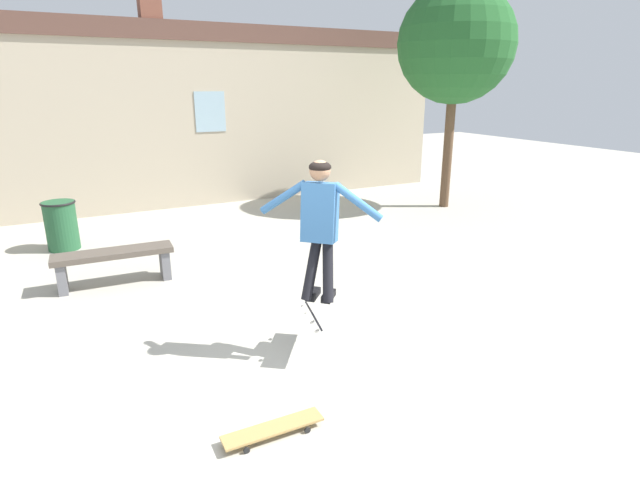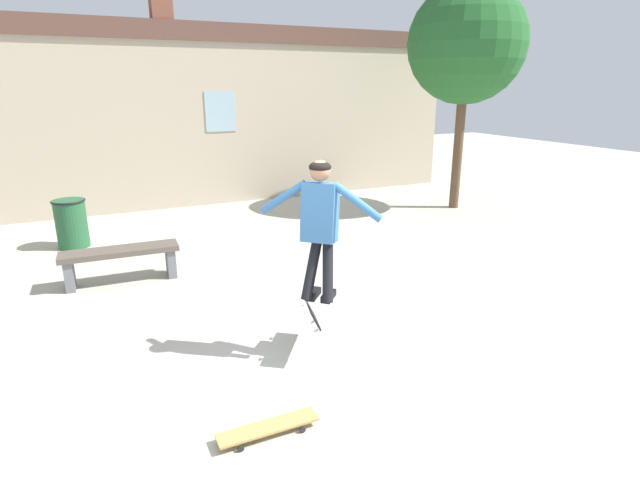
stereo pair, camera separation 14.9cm
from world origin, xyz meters
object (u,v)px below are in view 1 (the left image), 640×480
Objects in this scene: skateboard_flipping at (313,315)px; tree_right at (456,45)px; trash_bin at (61,224)px; skateboard_resting at (273,428)px; skater at (320,219)px; park_bench at (114,260)px.

tree_right is at bearing -31.04° from skateboard_flipping.
trash_bin reaches higher than skateboard_resting.
trash_bin reaches higher than skateboard_flipping.
skateboard_flipping is at bearing 50.43° from skateboard_resting.
skateboard_flipping reaches higher than skateboard_resting.
skater is 1.07m from skateboard_flipping.
tree_right is 8.29m from park_bench.
trash_bin is 5.65m from skateboard_flipping.
trash_bin is at bearing 176.32° from tree_right.
tree_right is 7.65m from skater.
park_bench is 3.44m from skateboard_flipping.
tree_right is 8.04m from skateboard_flipping.
skateboard_flipping is (-0.07, 0.04, -1.07)m from skater.
tree_right is at bearing 40.77° from skateboard_resting.
skateboard_flipping is at bearing -141.30° from tree_right.
skater reaches higher than skateboard_flipping.
tree_right is 6.30× the size of skateboard_flipping.
skateboard_flipping is at bearing -57.96° from park_bench.
skater reaches higher than trash_bin.
skater is at bearing -98.59° from skateboard_flipping.
park_bench is 4.17m from skateboard_resting.
tree_right reaches higher than trash_bin.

